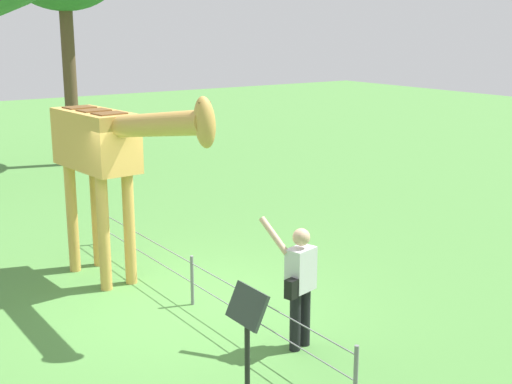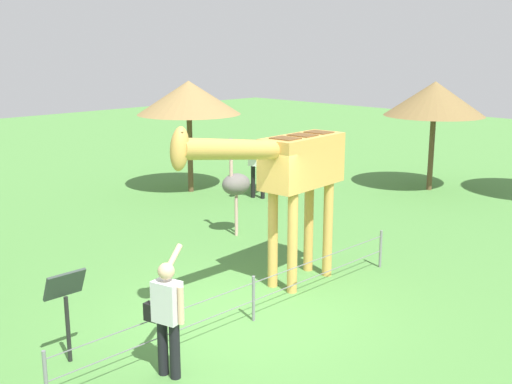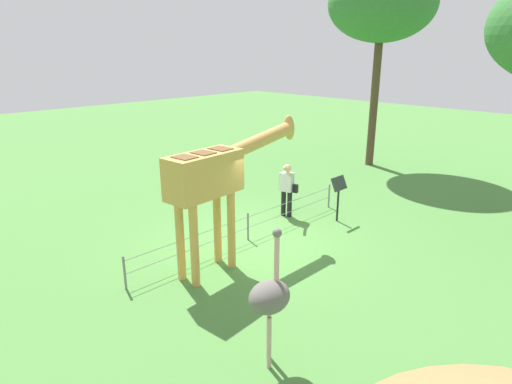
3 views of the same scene
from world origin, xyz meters
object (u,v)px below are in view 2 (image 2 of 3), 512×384
Objects in this scene: visitor at (167,312)px; zebra at (262,156)px; ostrich at (236,184)px; giraffe at (290,170)px; info_sign at (66,297)px; shade_hut_far at (189,98)px; shade_hut_near at (435,99)px.

zebra is (-8.14, -6.29, 0.26)m from visitor.
visitor reaches higher than zebra.
visitor is 0.75× the size of ostrich.
giraffe is 3.04× the size of info_sign.
shade_hut_far is at bearing -115.95° from ostrich.
zebra is 10.19m from info_sign.
visitor is 0.52× the size of shade_hut_near.
zebra is (-4.65, -5.26, -0.99)m from giraffe.
giraffe is 7.09m from zebra.
giraffe is 2.38× the size of visitor.
shade_hut_near reaches higher than giraffe.
ostrich is at bearing 64.05° from shade_hut_far.
zebra is 1.35× the size of info_sign.
info_sign is at bearing 29.40° from zebra.
visitor is at bearing 49.34° from shade_hut_far.
ostrich is 0.70× the size of shade_hut_near.
shade_hut_near reaches higher than ostrich.
shade_hut_far is (-7.01, -8.16, 1.87)m from visitor.
info_sign is at bearing 8.72° from shade_hut_near.
visitor is 6.44m from ostrich.
shade_hut_near reaches higher than info_sign.
shade_hut_far is 2.47× the size of info_sign.
shade_hut_far is 10.52m from info_sign.
shade_hut_far is (-3.52, -7.13, 0.62)m from giraffe.
shade_hut_far is (1.13, -1.87, 1.60)m from zebra.
shade_hut_near is at bearing 137.02° from shade_hut_far.
visitor is at bearing 14.98° from shade_hut_near.
shade_hut_near is 13.26m from info_sign.
ostrich is at bearing -6.05° from shade_hut_near.
ostrich is (3.13, 2.24, 0.01)m from zebra.
zebra is at bearing 121.10° from shade_hut_far.
ostrich is 1.70× the size of info_sign.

